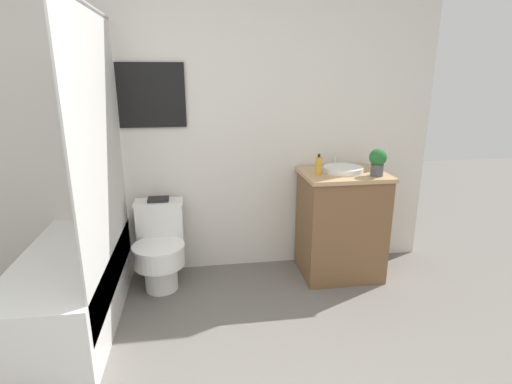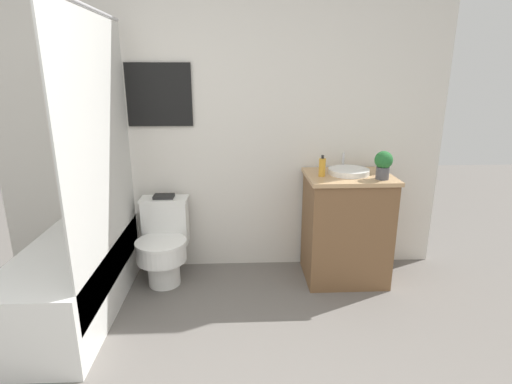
{
  "view_description": "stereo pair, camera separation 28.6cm",
  "coord_description": "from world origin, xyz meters",
  "px_view_note": "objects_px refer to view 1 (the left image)",
  "views": [
    {
      "loc": [
        -0.16,
        -0.92,
        1.6
      ],
      "look_at": [
        0.25,
        1.79,
        0.78
      ],
      "focal_mm": 28.0,
      "sensor_mm": 36.0,
      "label": 1
    },
    {
      "loc": [
        0.13,
        -0.95,
        1.6
      ],
      "look_at": [
        0.25,
        1.79,
        0.78
      ],
      "focal_mm": 28.0,
      "sensor_mm": 36.0,
      "label": 2
    }
  ],
  "objects_px": {
    "soap_bottle": "(319,166)",
    "sink": "(343,169)",
    "toilet": "(160,247)",
    "book_on_tank": "(158,199)",
    "potted_plant": "(378,161)"
  },
  "relations": [
    {
      "from": "soap_bottle",
      "to": "potted_plant",
      "type": "xyz_separation_m",
      "value": [
        0.42,
        -0.1,
        0.05
      ]
    },
    {
      "from": "sink",
      "to": "book_on_tank",
      "type": "relative_size",
      "value": 2.21
    },
    {
      "from": "sink",
      "to": "soap_bottle",
      "type": "height_order",
      "value": "soap_bottle"
    },
    {
      "from": "soap_bottle",
      "to": "sink",
      "type": "bearing_deg",
      "value": 14.68
    },
    {
      "from": "sink",
      "to": "soap_bottle",
      "type": "xyz_separation_m",
      "value": [
        -0.22,
        -0.06,
        0.05
      ]
    },
    {
      "from": "potted_plant",
      "to": "sink",
      "type": "bearing_deg",
      "value": 141.49
    },
    {
      "from": "potted_plant",
      "to": "book_on_tank",
      "type": "xyz_separation_m",
      "value": [
        -1.64,
        0.28,
        -0.31
      ]
    },
    {
      "from": "toilet",
      "to": "soap_bottle",
      "type": "height_order",
      "value": "soap_bottle"
    },
    {
      "from": "toilet",
      "to": "sink",
      "type": "relative_size",
      "value": 1.88
    },
    {
      "from": "toilet",
      "to": "potted_plant",
      "type": "relative_size",
      "value": 3.16
    },
    {
      "from": "soap_bottle",
      "to": "book_on_tank",
      "type": "relative_size",
      "value": 1.01
    },
    {
      "from": "potted_plant",
      "to": "book_on_tank",
      "type": "distance_m",
      "value": 1.69
    },
    {
      "from": "soap_bottle",
      "to": "book_on_tank",
      "type": "height_order",
      "value": "soap_bottle"
    },
    {
      "from": "sink",
      "to": "potted_plant",
      "type": "relative_size",
      "value": 1.68
    },
    {
      "from": "toilet",
      "to": "soap_bottle",
      "type": "xyz_separation_m",
      "value": [
        1.22,
        -0.04,
        0.61
      ]
    }
  ]
}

